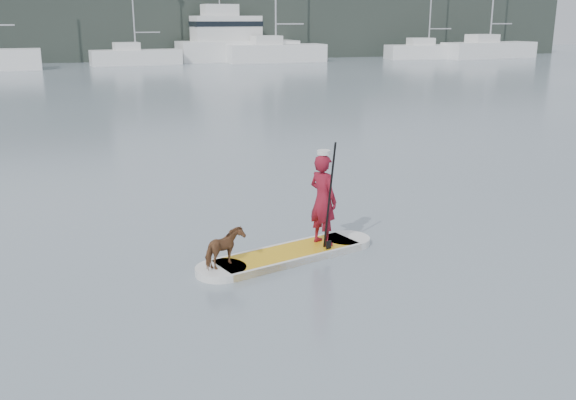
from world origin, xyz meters
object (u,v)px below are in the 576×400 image
object	(u,v)px
dog	(224,248)
sailboat_f	(428,50)
motor_yacht_a	(233,40)
sailboat_g	(489,48)
paddleboard	(288,255)
paddler	(323,200)
sailboat_e	(275,52)
sailboat_d	(135,55)

from	to	relation	value
dog	sailboat_f	xyz separation A→B (m)	(30.46, 47.46, 0.42)
sailboat_f	motor_yacht_a	bearing A→B (deg)	177.96
motor_yacht_a	sailboat_g	size ratio (longest dim) A/B	0.83
sailboat_g	dog	bearing A→B (deg)	-135.57
dog	sailboat_g	distance (m)	59.21
paddleboard	dog	xyz separation A→B (m)	(-1.13, -0.33, 0.35)
paddleboard	dog	world-z (taller)	dog
dog	sailboat_f	distance (m)	56.40
paddler	dog	world-z (taller)	paddler
dog	motor_yacht_a	distance (m)	51.12
sailboat_g	motor_yacht_a	bearing A→B (deg)	165.27
paddleboard	sailboat_g	bearing A→B (deg)	36.38
sailboat_e	dog	bearing A→B (deg)	-109.18
sailboat_d	motor_yacht_a	size ratio (longest dim) A/B	0.97
motor_yacht_a	sailboat_f	bearing A→B (deg)	-11.87
paddleboard	paddler	distance (m)	1.09
dog	sailboat_g	size ratio (longest dim) A/B	0.05
sailboat_e	sailboat_g	xyz separation A→B (m)	(21.71, -0.79, 0.04)
paddler	motor_yacht_a	xyz separation A→B (m)	(9.85, 49.23, 0.96)
paddleboard	paddler	size ratio (longest dim) A/B	2.07
dog	sailboat_e	xyz separation A→B (m)	(14.96, 47.28, 0.50)
sailboat_d	sailboat_f	bearing A→B (deg)	-4.40
sailboat_d	sailboat_e	distance (m)	12.27
sailboat_d	motor_yacht_a	bearing A→B (deg)	10.34
sailboat_e	motor_yacht_a	world-z (taller)	sailboat_e
dog	sailboat_f	world-z (taller)	sailboat_f
dog	sailboat_d	size ratio (longest dim) A/B	0.06
paddler	sailboat_d	size ratio (longest dim) A/B	0.14
paddler	dog	distance (m)	1.94
motor_yacht_a	sailboat_g	world-z (taller)	sailboat_g
sailboat_f	dog	bearing A→B (deg)	-117.80
sailboat_e	sailboat_f	bearing A→B (deg)	-0.95
paddleboard	sailboat_g	world-z (taller)	sailboat_g
sailboat_g	sailboat_e	bearing A→B (deg)	170.61
dog	paddler	bearing A→B (deg)	-110.57
paddler	sailboat_e	size ratio (longest dim) A/B	0.12
dog	sailboat_f	bearing A→B (deg)	-69.29
sailboat_d	motor_yacht_a	world-z (taller)	sailboat_d
motor_yacht_a	sailboat_g	xyz separation A→B (m)	(25.01, -3.26, -0.90)
sailboat_f	sailboat_d	bearing A→B (deg)	-174.87
motor_yacht_a	sailboat_g	distance (m)	25.24
sailboat_f	sailboat_g	size ratio (longest dim) A/B	0.91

